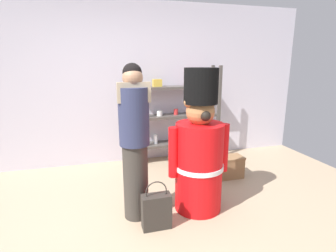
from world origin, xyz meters
name	(u,v)px	position (x,y,z in m)	size (l,w,h in m)	color
ground_plane	(151,236)	(0.00, 0.00, 0.00)	(6.40, 6.40, 0.00)	tan
back_wall	(122,84)	(0.00, 2.20, 1.30)	(6.40, 0.12, 2.60)	silver
merchandise_shelf	(176,114)	(0.87, 1.98, 0.80)	(1.48, 0.35, 1.60)	#4C4742
teddy_bear_guard	(199,152)	(0.64, 0.37, 0.68)	(0.71, 0.55, 1.60)	red
person_shopper	(135,141)	(-0.08, 0.40, 0.87)	(0.33, 0.31, 1.65)	#38332D
shopping_bag	(156,211)	(0.08, 0.13, 0.19)	(0.30, 0.14, 0.51)	#332D28
display_crate	(228,167)	(1.38, 1.04, 0.16)	(0.42, 0.25, 0.31)	olive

